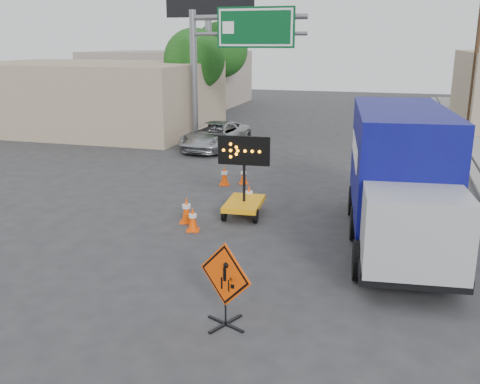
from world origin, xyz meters
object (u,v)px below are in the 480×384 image
at_px(arrow_board, 244,198).
at_px(pickup_truck, 215,136).
at_px(box_truck, 400,185).
at_px(construction_sign, 225,283).

distance_m(arrow_board, pickup_truck, 10.76).
relative_size(arrow_board, box_truck, 0.33).
distance_m(construction_sign, arrow_board, 6.68).
bearing_deg(box_truck, pickup_truck, 122.80).
height_order(construction_sign, pickup_truck, construction_sign).
bearing_deg(construction_sign, box_truck, 85.68).
bearing_deg(arrow_board, construction_sign, -81.33).
relative_size(construction_sign, pickup_truck, 0.35).
relative_size(construction_sign, box_truck, 0.22).
bearing_deg(box_truck, arrow_board, 160.88).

